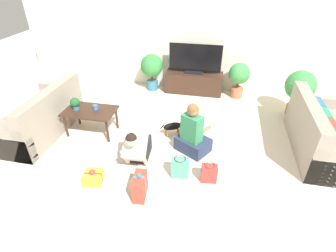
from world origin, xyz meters
TOP-DOWN VIEW (x-y plane):
  - ground_plane at (0.00, 0.00)m, footprint 16.00×16.00m
  - wall_back at (0.00, 2.63)m, footprint 8.40×0.06m
  - sofa_left at (-2.42, 0.03)m, footprint 0.85×1.77m
  - sofa_right at (2.42, 0.48)m, footprint 0.85×1.77m
  - coffee_table at (-1.52, 0.22)m, footprint 0.92×0.57m
  - tv_console at (0.10, 2.34)m, footprint 1.33×0.45m
  - tv at (0.10, 2.34)m, footprint 1.19×0.20m
  - potted_plant_corner_right at (2.27, 1.71)m, footprint 0.59×0.59m
  - potted_plant_back_left at (-0.92, 2.29)m, footprint 0.53×0.53m
  - potted_plant_back_right at (1.12, 2.29)m, footprint 0.47×0.47m
  - person_kneeling at (-0.43, -0.43)m, footprint 0.37×0.77m
  - person_sitting at (0.36, 0.04)m, footprint 0.65×0.62m
  - dog at (-0.01, 0.44)m, footprint 0.46×0.30m
  - gift_box_a at (-0.95, -0.98)m, footprint 0.29×0.30m
  - gift_box_b at (-0.20, -1.09)m, footprint 0.20×0.36m
  - gift_bag_a at (0.70, -0.62)m, footprint 0.24×0.16m
  - gift_bag_b at (0.27, -0.60)m, footprint 0.28×0.19m
  - mug at (-1.42, 0.26)m, footprint 0.12×0.08m
  - tabletop_plant at (-1.77, 0.20)m, footprint 0.17×0.17m

SIDE VIEW (x-z plane):
  - ground_plane at x=0.00m, z-range 0.00..0.00m
  - gift_box_a at x=-0.95m, z-range -0.03..0.20m
  - gift_bag_a at x=0.70m, z-range -0.01..0.30m
  - gift_bag_b at x=0.27m, z-range -0.01..0.32m
  - gift_box_b at x=-0.20m, z-range -0.03..0.36m
  - dog at x=-0.01m, z-range 0.05..0.34m
  - tv_console at x=0.10m, z-range 0.00..0.49m
  - sofa_left at x=-2.42m, z-range -0.12..0.75m
  - sofa_right at x=2.42m, z-range -0.12..0.75m
  - person_kneeling at x=-0.43m, z-range -0.05..0.69m
  - person_sitting at x=0.36m, z-range -0.13..0.78m
  - coffee_table at x=-1.52m, z-range 0.18..0.65m
  - potted_plant_back_right at x=1.12m, z-range 0.10..0.91m
  - mug at x=-1.42m, z-range 0.47..0.56m
  - potted_plant_back_left at x=-0.92m, z-range 0.12..1.00m
  - tabletop_plant at x=-1.77m, z-range 0.48..0.70m
  - potted_plant_corner_right at x=2.27m, z-range 0.13..1.06m
  - tv at x=0.10m, z-range 0.45..1.13m
  - wall_back at x=0.00m, z-range 0.00..2.60m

